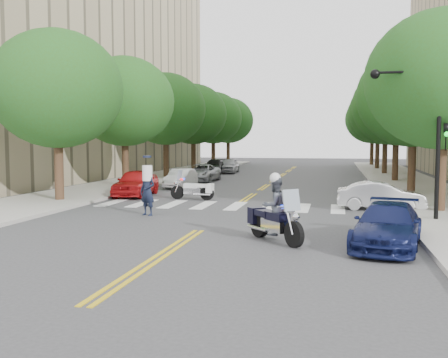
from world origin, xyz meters
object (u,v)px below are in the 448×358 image
(motorcycle_parked, at_px, (196,190))
(convertible, at_px, (381,196))
(sedan_blue, at_px, (388,225))
(motorcycle_police, at_px, (274,211))
(officer_standing, at_px, (148,191))

(motorcycle_parked, relative_size, convertible, 0.63)
(convertible, relative_size, sedan_blue, 0.87)
(motorcycle_parked, xyz_separation_m, convertible, (9.00, -1.74, 0.09))
(motorcycle_police, relative_size, convertible, 0.56)
(motorcycle_parked, bearing_deg, motorcycle_police, -146.04)
(motorcycle_police, bearing_deg, motorcycle_parked, -103.41)
(sedan_blue, bearing_deg, motorcycle_police, -170.25)
(motorcycle_police, xyz_separation_m, sedan_blue, (3.30, -0.08, -0.31))
(motorcycle_police, height_order, convertible, motorcycle_police)
(motorcycle_police, height_order, sedan_blue, motorcycle_police)
(motorcycle_police, xyz_separation_m, motorcycle_parked, (-5.20, 9.69, -0.40))
(motorcycle_police, distance_m, officer_standing, 7.00)
(convertible, bearing_deg, sedan_blue, 177.96)
(sedan_blue, bearing_deg, motorcycle_parked, 142.14)
(convertible, distance_m, sedan_blue, 8.05)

